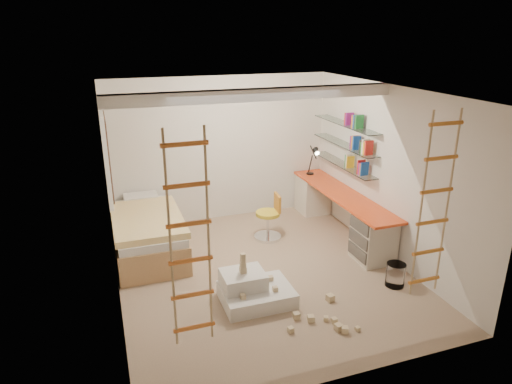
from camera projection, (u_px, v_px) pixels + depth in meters
name	position (u px, v px, depth m)	size (l,w,h in m)	color
floor	(263.00, 273.00, 6.62)	(4.50, 4.50, 0.00)	#957860
ceiling_beam	(256.00, 95.00, 6.04)	(4.00, 0.18, 0.16)	white
window_frame	(106.00, 156.00, 6.82)	(0.06, 1.15, 1.35)	white
window_blind	(108.00, 156.00, 6.84)	(0.02, 1.00, 1.20)	#4C2D1E
rope_ladder_left	(190.00, 242.00, 4.14)	(0.41, 0.04, 2.13)	orange
rope_ladder_right	(434.00, 207.00, 4.97)	(0.41, 0.04, 2.13)	orange
waste_bin	(395.00, 275.00, 6.25)	(0.26, 0.26, 0.33)	white
desk	(340.00, 211.00, 7.78)	(0.56, 2.80, 0.75)	#EA4B1B
shelves	(344.00, 145.00, 7.70)	(0.25, 1.80, 0.71)	white
bed	(148.00, 233.00, 7.14)	(1.02, 2.00, 0.69)	#AD7F51
task_lamp	(315.00, 156.00, 8.37)	(0.14, 0.36, 0.57)	black
swivel_chair	(269.00, 222.00, 7.64)	(0.50, 0.50, 0.78)	gold
play_platform	(253.00, 290.00, 5.89)	(0.90, 0.70, 0.40)	silver
toy_blocks	(295.00, 301.00, 5.61)	(1.22, 1.15, 0.67)	#CCB284
books	(345.00, 139.00, 7.66)	(0.14, 0.58, 0.92)	#194CA5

